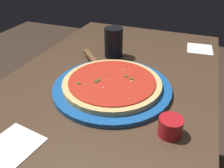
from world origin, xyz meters
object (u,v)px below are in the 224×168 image
Objects in this scene: pizza_server at (94,62)px; cup_small_sauce at (170,127)px; serving_plate at (112,87)px; napkin_loose_left at (6,151)px; cup_tall_drink at (114,43)px; pizza at (112,83)px; napkin_folded_right at (200,49)px.

pizza_server is 3.16× the size of cup_small_sauce.
serving_plate is at bearing 44.19° from pizza_server.
cup_small_sauce is 0.39m from napkin_loose_left.
cup_tall_drink is 2.00× the size of cup_small_sauce.
pizza is 2.71× the size of napkin_folded_right.
napkin_folded_right is at bearing 131.24° from pizza_server.
serving_plate is at bearing 19.74° from cup_tall_drink.
cup_small_sauce is at bearing 119.47° from napkin_loose_left.
serving_plate is 0.25m from cup_small_sauce.
napkin_loose_left is (0.77, -0.38, 0.00)m from napkin_folded_right.
cup_tall_drink is at bearing -57.80° from napkin_folded_right.
napkin_loose_left is at bearing -21.81° from pizza.
cup_tall_drink is at bearing -160.26° from pizza.
cup_small_sauce is (0.38, 0.29, -0.04)m from cup_tall_drink.
cup_small_sauce reaches higher than napkin_loose_left.
serving_plate is 2.48× the size of napkin_loose_left.
napkin_loose_left is at bearing -21.81° from serving_plate.
pizza_server reaches higher than napkin_loose_left.
pizza is at bearing 44.19° from pizza_server.
napkin_loose_left is at bearing -4.68° from cup_tall_drink.
cup_tall_drink is 0.57m from napkin_loose_left.
pizza_server is 1.58× the size of cup_tall_drink.
pizza is 0.35m from napkin_loose_left.
cup_tall_drink is 0.39m from napkin_folded_right.
pizza is 1.66× the size of pizza_server.
napkin_folded_right is at bearing 176.25° from cup_small_sauce.
pizza_server is 0.42m from cup_small_sauce.
cup_tall_drink is (-0.11, 0.04, 0.04)m from pizza_server.
pizza is 0.25m from cup_small_sauce.
pizza_server is at bearing 178.67° from napkin_loose_left.
cup_tall_drink is 1.03× the size of napkin_folded_right.
pizza_server is 1.63× the size of napkin_folded_right.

